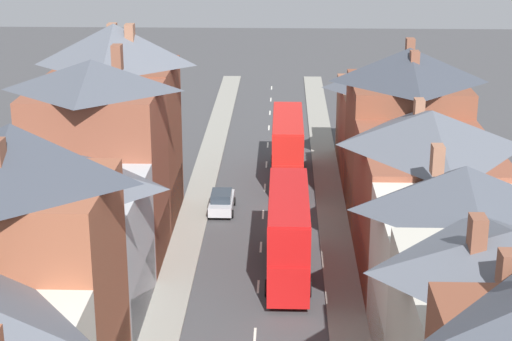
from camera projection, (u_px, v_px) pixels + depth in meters
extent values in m
cube|color=gray|center=(188.00, 234.00, 59.44)|extent=(2.20, 104.00, 0.14)
cube|color=gray|center=(335.00, 236.00, 59.13)|extent=(2.20, 104.00, 0.14)
cube|color=silver|center=(255.00, 336.00, 46.03)|extent=(0.14, 1.80, 0.01)
cube|color=silver|center=(258.00, 287.00, 51.72)|extent=(0.14, 1.80, 0.01)
cube|color=silver|center=(261.00, 247.00, 57.41)|extent=(0.14, 1.80, 0.01)
cube|color=silver|center=(263.00, 215.00, 63.10)|extent=(0.14, 1.80, 0.01)
cube|color=silver|center=(265.00, 187.00, 68.79)|extent=(0.14, 1.80, 0.01)
cube|color=silver|center=(266.00, 165.00, 74.48)|extent=(0.14, 1.80, 0.01)
cube|color=silver|center=(268.00, 145.00, 80.17)|extent=(0.14, 1.80, 0.01)
cube|color=silver|center=(269.00, 128.00, 85.86)|extent=(0.14, 1.80, 0.01)
cube|color=silver|center=(270.00, 113.00, 91.55)|extent=(0.14, 1.80, 0.01)
cube|color=silver|center=(271.00, 100.00, 97.25)|extent=(0.14, 1.80, 0.01)
cube|color=silver|center=(272.00, 88.00, 102.94)|extent=(0.14, 1.80, 0.01)
cube|color=#935138|center=(26.00, 295.00, 38.74)|extent=(8.00, 7.28, 10.81)
pyramid|color=#383D47|center=(12.00, 153.00, 36.62)|extent=(8.00, 7.28, 2.66)
cube|color=#ADB2B7|center=(70.00, 254.00, 46.82)|extent=(8.00, 8.74, 7.71)
cube|color=#1E5133|center=(143.00, 293.00, 47.41)|extent=(0.12, 8.04, 3.20)
pyramid|color=#565B66|center=(64.00, 173.00, 45.35)|extent=(8.00, 8.74, 1.67)
cube|color=brown|center=(64.00, 180.00, 42.68)|extent=(0.60, 0.90, 1.08)
cube|color=brown|center=(98.00, 178.00, 53.76)|extent=(8.00, 7.06, 11.24)
cube|color=olive|center=(163.00, 237.00, 54.90)|extent=(0.12, 6.50, 3.20)
pyramid|color=#474C56|center=(92.00, 75.00, 51.69)|extent=(8.00, 7.06, 1.90)
cube|color=brown|center=(117.00, 58.00, 52.78)|extent=(0.60, 0.90, 1.59)
cube|color=brown|center=(120.00, 144.00, 60.74)|extent=(8.00, 7.69, 11.31)
cube|color=navy|center=(177.00, 198.00, 61.90)|extent=(0.12, 7.08, 3.20)
pyramid|color=#565B66|center=(114.00, 44.00, 58.51)|extent=(8.00, 7.69, 2.87)
cube|color=#99664C|center=(112.00, 32.00, 60.09)|extent=(0.60, 0.90, 1.16)
cube|color=#99664C|center=(130.00, 35.00, 57.92)|extent=(0.60, 0.90, 1.46)
pyramid|color=#565B66|center=(512.00, 253.00, 32.60)|extent=(8.00, 9.48, 1.85)
cube|color=brown|center=(477.00, 236.00, 32.21)|extent=(0.60, 0.90, 1.57)
cube|color=brown|center=(508.00, 269.00, 29.74)|extent=(0.60, 0.90, 1.28)
cube|color=beige|center=(457.00, 286.00, 42.82)|extent=(8.00, 8.28, 8.01)
cube|color=olive|center=(376.00, 327.00, 43.70)|extent=(0.12, 7.61, 3.20)
pyramid|color=#474C56|center=(465.00, 189.00, 41.19)|extent=(8.00, 8.28, 2.32)
cube|color=#99664C|center=(437.00, 160.00, 43.10)|extent=(0.60, 0.90, 1.51)
cube|color=brown|center=(426.00, 211.00, 52.27)|extent=(8.00, 11.76, 8.34)
cube|color=navy|center=(360.00, 249.00, 53.20)|extent=(0.12, 10.82, 3.20)
pyramid|color=#565B66|center=(431.00, 128.00, 50.62)|extent=(8.00, 11.76, 2.15)
cube|color=#99664C|center=(419.00, 108.00, 52.89)|extent=(0.60, 0.90, 1.15)
cube|color=brown|center=(404.00, 149.00, 61.69)|extent=(8.00, 8.64, 9.98)
cube|color=navy|center=(348.00, 193.00, 62.88)|extent=(0.12, 7.95, 3.20)
pyramid|color=#383D47|center=(409.00, 65.00, 59.74)|extent=(8.00, 8.64, 2.40)
cube|color=brown|center=(410.00, 49.00, 61.20)|extent=(0.60, 0.90, 1.55)
cube|color=brown|center=(415.00, 60.00, 58.38)|extent=(0.60, 0.90, 1.20)
cube|color=brown|center=(388.00, 130.00, 71.55)|extent=(8.00, 11.24, 7.26)
cube|color=black|center=(340.00, 153.00, 72.31)|extent=(0.12, 10.34, 3.20)
pyramid|color=#474C56|center=(391.00, 74.00, 70.05)|extent=(8.00, 11.24, 2.26)
cube|color=brown|center=(380.00, 75.00, 67.46)|extent=(0.60, 0.90, 1.02)
cube|color=brown|center=(400.00, 70.00, 68.68)|extent=(0.60, 0.90, 1.22)
cube|color=red|center=(287.00, 160.00, 70.31)|extent=(2.44, 10.80, 2.50)
cube|color=red|center=(288.00, 132.00, 69.55)|extent=(2.44, 10.58, 2.30)
cube|color=red|center=(288.00, 118.00, 69.17)|extent=(2.39, 10.37, 0.10)
cube|color=#28333D|center=(287.00, 139.00, 75.32)|extent=(2.20, 0.10, 1.20)
cube|color=#28333D|center=(288.00, 114.00, 74.59)|extent=(2.20, 0.10, 1.10)
cube|color=#28333D|center=(273.00, 157.00, 70.27)|extent=(0.06, 9.18, 0.90)
cube|color=#28333D|center=(273.00, 131.00, 69.56)|extent=(0.06, 9.18, 0.90)
cube|color=yellow|center=(288.00, 105.00, 74.34)|extent=(1.34, 0.08, 0.32)
cylinder|color=black|center=(273.00, 161.00, 73.88)|extent=(0.30, 1.00, 1.00)
cylinder|color=black|center=(301.00, 161.00, 73.81)|extent=(0.30, 1.00, 1.00)
cylinder|color=black|center=(272.00, 185.00, 67.89)|extent=(0.30, 1.00, 1.00)
cylinder|color=black|center=(303.00, 185.00, 67.82)|extent=(0.30, 1.00, 1.00)
cube|color=red|center=(288.00, 250.00, 52.85)|extent=(2.44, 10.80, 2.50)
cube|color=red|center=(289.00, 214.00, 52.10)|extent=(2.44, 10.58, 2.30)
cube|color=red|center=(289.00, 195.00, 51.72)|extent=(2.39, 10.37, 0.10)
cube|color=#28333D|center=(288.00, 215.00, 57.87)|extent=(2.20, 0.10, 1.20)
cube|color=#28333D|center=(288.00, 183.00, 57.14)|extent=(2.20, 0.10, 1.10)
cube|color=#28333D|center=(269.00, 246.00, 52.81)|extent=(0.06, 9.18, 0.90)
cube|color=#28333D|center=(269.00, 212.00, 52.10)|extent=(0.06, 9.18, 0.90)
cube|color=yellow|center=(288.00, 172.00, 56.89)|extent=(1.34, 0.08, 0.32)
cylinder|color=black|center=(269.00, 245.00, 56.43)|extent=(0.30, 1.00, 1.00)
cylinder|color=black|center=(306.00, 246.00, 56.35)|extent=(0.30, 1.00, 1.00)
cylinder|color=black|center=(267.00, 288.00, 50.44)|extent=(0.30, 1.00, 1.00)
cylinder|color=black|center=(309.00, 289.00, 50.36)|extent=(0.30, 1.00, 1.00)
cube|color=#B7BABF|center=(222.00, 203.00, 63.53)|extent=(1.70, 4.27, 0.69)
cube|color=#28333D|center=(221.00, 196.00, 63.13)|extent=(1.46, 2.13, 0.60)
cylinder|color=black|center=(212.00, 201.00, 64.93)|extent=(0.20, 0.62, 0.62)
cylinder|color=black|center=(234.00, 201.00, 64.87)|extent=(0.20, 0.62, 0.62)
cylinder|color=black|center=(209.00, 214.00, 62.42)|extent=(0.20, 0.62, 0.62)
cylinder|color=black|center=(232.00, 214.00, 62.36)|extent=(0.20, 0.62, 0.62)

